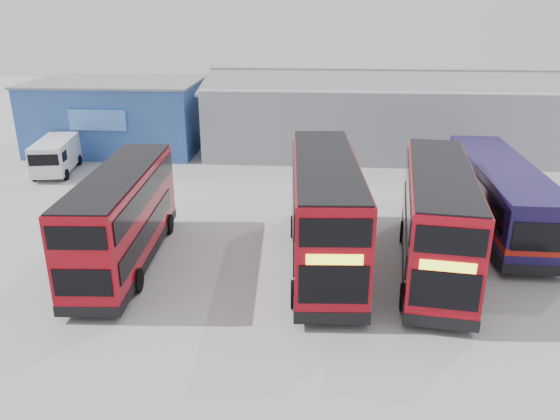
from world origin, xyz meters
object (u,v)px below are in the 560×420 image
object	(u,v)px
double_decker_right	(437,221)
double_decker_centre	(324,213)
double_decker_left	(123,219)
office_block	(119,115)
panel_van	(56,155)
single_decker_blue	(499,196)
maintenance_shed	(412,114)

from	to	relation	value
double_decker_right	double_decker_centre	bearing A→B (deg)	-175.75
double_decker_left	double_decker_centre	bearing A→B (deg)	-178.24
office_block	double_decker_centre	size ratio (longest dim) A/B	1.13
panel_van	single_decker_blue	bearing A→B (deg)	-25.78
maintenance_shed	double_decker_centre	xyz separation A→B (m)	(-6.63, -20.67, -0.33)
office_block	single_decker_blue	world-z (taller)	office_block
double_decker_centre	panel_van	distance (m)	21.15
office_block	single_decker_blue	xyz separation A→B (m)	(23.91, -13.97, -0.97)
office_block	panel_van	bearing A→B (deg)	-106.78
double_decker_right	single_decker_blue	size ratio (longest dim) A/B	0.87
office_block	double_decker_left	size ratio (longest dim) A/B	1.27
single_decker_blue	double_decker_centre	bearing A→B (deg)	29.84
maintenance_shed	panel_van	size ratio (longest dim) A/B	5.80
double_decker_centre	double_decker_right	size ratio (longest dim) A/B	1.04
double_decker_left	single_decker_blue	distance (m)	17.74
single_decker_blue	office_block	bearing A→B (deg)	-29.23
maintenance_shed	double_decker_centre	bearing A→B (deg)	-107.80
maintenance_shed	double_decker_right	bearing A→B (deg)	-95.70
double_decker_centre	maintenance_shed	bearing A→B (deg)	68.98
double_decker_left	double_decker_right	xyz separation A→B (m)	(12.89, 0.44, 0.14)
office_block	double_decker_right	xyz separation A→B (m)	(19.91, -18.92, -0.42)
double_decker_left	single_decker_blue	xyz separation A→B (m)	(16.89, 5.39, -0.41)
maintenance_shed	single_decker_blue	bearing A→B (deg)	-83.17
double_decker_centre	double_decker_right	world-z (taller)	double_decker_centre
double_decker_centre	panel_van	xyz separation A→B (m)	(-17.37, 12.02, -1.05)
double_decker_right	single_decker_blue	distance (m)	6.39
office_block	double_decker_right	world-z (taller)	office_block
double_decker_centre	single_decker_blue	xyz separation A→B (m)	(8.55, 4.69, -0.66)
office_block	maintenance_shed	world-z (taller)	maintenance_shed
office_block	double_decker_centre	xyz separation A→B (m)	(15.37, -18.66, -0.31)
office_block	double_decker_left	world-z (taller)	office_block
maintenance_shed	double_decker_right	size ratio (longest dim) A/B	2.91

